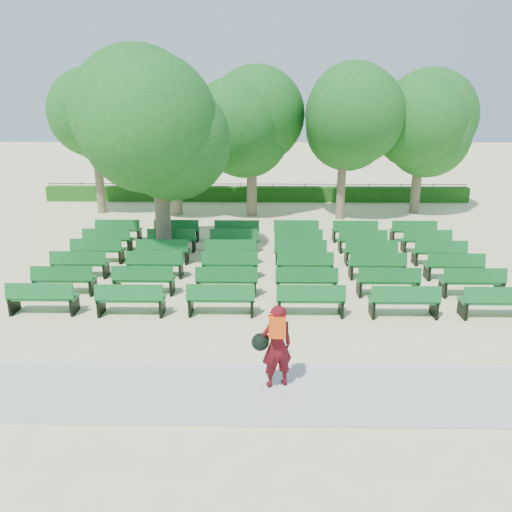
{
  "coord_description": "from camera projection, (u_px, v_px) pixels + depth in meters",
  "views": [
    {
      "loc": [
        0.5,
        -16.61,
        5.97
      ],
      "look_at": [
        0.23,
        -1.0,
        1.1
      ],
      "focal_mm": 35.0,
      "sensor_mm": 36.0,
      "label": 1
    }
  ],
  "objects": [
    {
      "name": "curb",
      "position": [
        242.0,
        365.0,
        11.66
      ],
      "size": [
        30.0,
        0.12,
        0.1
      ],
      "primitive_type": "cube",
      "color": "silver",
      "rests_on": "ground"
    },
    {
      "name": "paving",
      "position": [
        240.0,
        394.0,
        10.57
      ],
      "size": [
        30.0,
        2.2,
        0.06
      ],
      "primitive_type": "cube",
      "color": "#B6B5B1",
      "rests_on": "ground"
    },
    {
      "name": "ground",
      "position": [
        250.0,
        277.0,
        17.64
      ],
      "size": [
        120.0,
        120.0,
        0.0
      ],
      "primitive_type": "plane",
      "color": "beige"
    },
    {
      "name": "tree_among",
      "position": [
        158.0,
        134.0,
        18.66
      ],
      "size": [
        4.86,
        4.86,
        6.99
      ],
      "color": "brown",
      "rests_on": "ground"
    },
    {
      "name": "tree_line",
      "position": [
        255.0,
        215.0,
        27.19
      ],
      "size": [
        21.8,
        6.8,
        7.04
      ],
      "primitive_type": null,
      "color": "#195C1C",
      "rests_on": "ground"
    },
    {
      "name": "hedge",
      "position": [
        256.0,
        194.0,
        30.87
      ],
      "size": [
        26.0,
        0.7,
        0.9
      ],
      "primitive_type": "cube",
      "color": "#1D5516",
      "rests_on": "ground"
    },
    {
      "name": "bench_array",
      "position": [
        266.0,
        267.0,
        18.35
      ],
      "size": [
        1.98,
        0.67,
        1.24
      ],
      "rotation": [
        0.0,
        0.0,
        -0.03
      ],
      "color": "#106024",
      "rests_on": "ground"
    },
    {
      "name": "fence",
      "position": [
        257.0,
        200.0,
        31.39
      ],
      "size": [
        26.0,
        0.1,
        1.02
      ],
      "primitive_type": null,
      "color": "black",
      "rests_on": "ground"
    },
    {
      "name": "person",
      "position": [
        275.0,
        345.0,
        10.55
      ],
      "size": [
        0.93,
        0.64,
        1.87
      ],
      "rotation": [
        0.0,
        0.0,
        3.46
      ],
      "color": "#4D0B11",
      "rests_on": "ground"
    }
  ]
}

